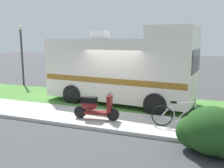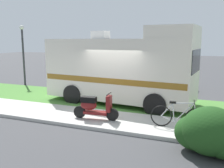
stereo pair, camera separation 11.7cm
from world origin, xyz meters
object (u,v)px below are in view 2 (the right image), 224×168
object	(u,v)px
motorhome_rv	(122,68)
street_lamp_post	(23,49)
pickup_truck_near	(147,73)
scooter	(94,107)
bicycle	(178,116)

from	to	relation	value
motorhome_rv	street_lamp_post	size ratio (longest dim) A/B	1.78
pickup_truck_near	motorhome_rv	bearing A→B (deg)	-92.08
motorhome_rv	street_lamp_post	world-z (taller)	street_lamp_post
pickup_truck_near	scooter	bearing A→B (deg)	-91.60
bicycle	scooter	bearing A→B (deg)	-176.47
scooter	bicycle	distance (m)	2.90
motorhome_rv	pickup_truck_near	size ratio (longest dim) A/B	1.25
scooter	street_lamp_post	size ratio (longest dim) A/B	0.44
scooter	street_lamp_post	bearing A→B (deg)	145.72
bicycle	street_lamp_post	bearing A→B (deg)	154.70
scooter	pickup_truck_near	distance (m)	7.15
motorhome_rv	street_lamp_post	xyz separation A→B (m)	(-7.44, 2.20, 0.70)
scooter	pickup_truck_near	bearing A→B (deg)	88.40
pickup_truck_near	street_lamp_post	bearing A→B (deg)	-164.57
bicycle	street_lamp_post	xyz separation A→B (m)	(-10.28, 4.86, 1.84)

